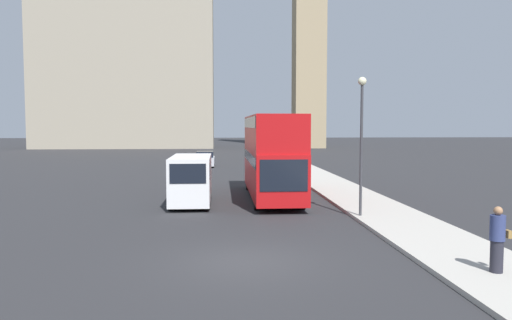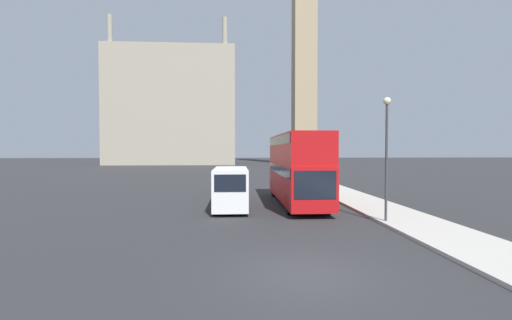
% 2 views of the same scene
% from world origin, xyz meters
% --- Properties ---
extents(ground_plane, '(300.00, 300.00, 0.00)m').
position_xyz_m(ground_plane, '(0.00, 0.00, 0.00)').
color(ground_plane, '#28282B').
extents(sidewalk_strip, '(3.31, 120.00, 0.15)m').
position_xyz_m(sidewalk_strip, '(6.65, 0.00, 0.07)').
color(sidewalk_strip, '#ADA89E').
rests_on(sidewalk_strip, ground_plane).
extents(building_block_distant, '(31.37, 10.12, 35.03)m').
position_xyz_m(building_block_distant, '(-17.66, 76.77, 14.39)').
color(building_block_distant, '#9E937F').
rests_on(building_block_distant, ground_plane).
extents(red_double_decker_bus, '(2.50, 10.69, 4.57)m').
position_xyz_m(red_double_decker_bus, '(2.10, 12.75, 2.54)').
color(red_double_decker_bus, '#B71114').
rests_on(red_double_decker_bus, ground_plane).
extents(white_van, '(1.99, 5.27, 2.47)m').
position_xyz_m(white_van, '(-2.22, 10.83, 1.32)').
color(white_van, white).
rests_on(white_van, ground_plane).
extents(pedestrian, '(0.55, 0.39, 1.76)m').
position_xyz_m(pedestrian, '(6.57, -2.11, 1.03)').
color(pedestrian, '#23232D').
rests_on(pedestrian, sidewalk_strip).
extents(street_lamp, '(0.36, 0.36, 5.94)m').
position_xyz_m(street_lamp, '(5.31, 6.35, 4.03)').
color(street_lamp, '#38383D').
rests_on(street_lamp, sidewalk_strip).
extents(parked_sedan, '(1.82, 4.42, 1.47)m').
position_xyz_m(parked_sedan, '(-2.25, 34.70, 0.67)').
color(parked_sedan, silver).
rests_on(parked_sedan, ground_plane).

